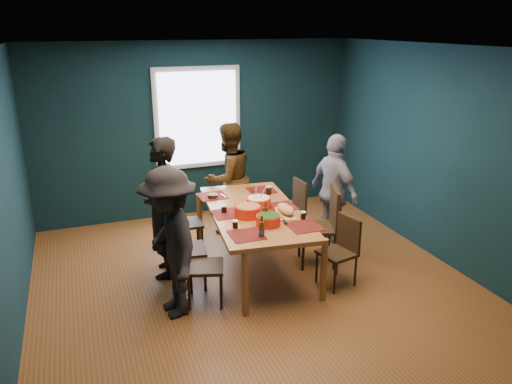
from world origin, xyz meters
The scene contains 26 objects.
room centered at (0.00, 0.27, 1.37)m, with size 5.01×5.01×2.71m.
dining_table centered at (0.14, 0.30, 0.71)m, with size 1.25×2.17×0.79m.
chair_left_far centered at (-0.62, 1.06, 0.50)m, with size 0.41×0.41×0.86m.
chair_left_mid centered at (-0.83, 0.19, 0.55)m, with size 0.47×0.47×0.94m.
chair_left_near centered at (-0.71, -0.22, 0.51)m, with size 0.50×0.50×0.88m.
chair_right_far centered at (1.00, 1.03, 0.49)m, with size 0.40×0.40×0.85m.
chair_right_mid centered at (1.03, 0.15, 0.59)m, with size 0.58×0.58×1.01m.
chair_right_near centered at (0.98, -0.38, 0.48)m, with size 0.44×0.44×0.82m.
person_far_left centered at (-0.93, 0.57, 0.86)m, with size 0.62×0.41×1.71m, color black.
person_back centered at (0.21, 1.58, 0.81)m, with size 0.79×0.61×1.62m, color black.
person_right centered at (1.40, 0.60, 0.78)m, with size 0.92×0.38×1.57m, color white.
person_near_left centered at (-1.01, -0.33, 0.80)m, with size 1.04×0.60×1.61m, color black.
bowl_salad centered at (0.00, 0.14, 0.86)m, with size 0.31×0.31×0.13m.
bowl_dumpling centered at (0.22, 0.38, 0.86)m, with size 0.31×0.31×0.29m.
bowl_herbs centered at (0.12, -0.19, 0.85)m, with size 0.28×0.28×0.12m.
cutting_board centered at (0.43, 0.04, 0.84)m, with size 0.33×0.56×0.12m.
small_bowl centered at (-0.22, 0.90, 0.82)m, with size 0.13×0.13×0.05m.
beer_bottle_a centered at (-0.06, -0.47, 0.87)m, with size 0.06×0.06×0.24m.
beer_bottle_b centered at (0.15, -0.05, 0.88)m, with size 0.06×0.06×0.22m.
cola_glass_a centered at (-0.25, -0.15, 0.84)m, with size 0.07×0.07×0.09m.
cola_glass_b centered at (0.57, -0.16, 0.84)m, with size 0.07×0.07×0.09m.
cola_glass_c centered at (0.52, 0.80, 0.85)m, with size 0.08×0.08×0.11m.
cola_glass_d centered at (-0.23, 0.35, 0.84)m, with size 0.07×0.07×0.10m.
napkin_a centered at (0.53, 0.34, 0.79)m, with size 0.13×0.13×0.00m, color #DB715C.
napkin_b centered at (-0.26, -0.11, 0.79)m, with size 0.14×0.14×0.00m, color #DB715C.
napkin_c centered at (0.48, -0.35, 0.79)m, with size 0.16×0.16×0.00m, color #DB715C.
Camera 1 is at (-1.80, -4.99, 2.94)m, focal length 35.00 mm.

